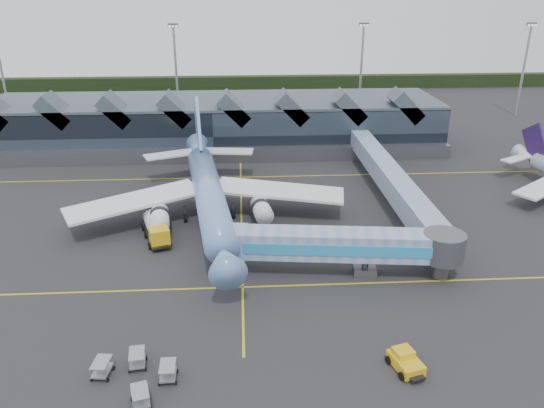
{
  "coord_description": "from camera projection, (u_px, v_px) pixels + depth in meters",
  "views": [
    {
      "loc": [
        0.22,
        -58.84,
        31.4
      ],
      "look_at": [
        3.99,
        3.8,
        5.0
      ],
      "focal_mm": 35.0,
      "sensor_mm": 36.0,
      "label": 1
    }
  ],
  "objects": [
    {
      "name": "ground",
      "position": [
        242.0,
        253.0,
        66.31
      ],
      "size": [
        260.0,
        260.0,
        0.0
      ],
      "primitive_type": "plane",
      "color": "#252527",
      "rests_on": "ground"
    },
    {
      "name": "taxi_stripes",
      "position": [
        241.0,
        220.0,
        75.51
      ],
      "size": [
        120.0,
        60.0,
        0.01
      ],
      "color": "gold",
      "rests_on": "ground"
    },
    {
      "name": "tree_line_far",
      "position": [
        239.0,
        83.0,
        166.74
      ],
      "size": [
        260.0,
        4.0,
        4.0
      ],
      "primitive_type": "cube",
      "color": "black",
      "rests_on": "ground"
    },
    {
      "name": "terminal",
      "position": [
        215.0,
        123.0,
        107.7
      ],
      "size": [
        90.0,
        22.25,
        12.52
      ],
      "color": "black",
      "rests_on": "ground"
    },
    {
      "name": "light_masts",
      "position": [
        331.0,
        72.0,
        120.41
      ],
      "size": [
        132.4,
        42.56,
        22.45
      ],
      "color": "gray",
      "rests_on": "ground"
    },
    {
      "name": "main_airliner",
      "position": [
        208.0,
        191.0,
        74.27
      ],
      "size": [
        39.41,
        45.69,
        14.68
      ],
      "rotation": [
        0.0,
        0.0,
        0.14
      ],
      "color": "#6593CE",
      "rests_on": "ground"
    },
    {
      "name": "jet_bridge",
      "position": [
        355.0,
        246.0,
        60.21
      ],
      "size": [
        27.52,
        6.93,
        5.54
      ],
      "rotation": [
        0.0,
        0.0,
        -0.11
      ],
      "color": "#7293BF",
      "rests_on": "ground"
    },
    {
      "name": "fuel_truck",
      "position": [
        155.0,
        225.0,
        69.81
      ],
      "size": [
        4.96,
        9.59,
        3.23
      ],
      "rotation": [
        0.0,
        0.0,
        0.31
      ],
      "color": "black",
      "rests_on": "ground"
    },
    {
      "name": "pushback_tug",
      "position": [
        406.0,
        361.0,
        46.3
      ],
      "size": [
        3.09,
        4.09,
        1.66
      ],
      "rotation": [
        0.0,
        0.0,
        0.27
      ],
      "color": "gold",
      "rests_on": "ground"
    },
    {
      "name": "baggage_carts",
      "position": [
        137.0,
        373.0,
        44.83
      ],
      "size": [
        7.26,
        7.03,
        1.46
      ],
      "rotation": [
        0.0,
        0.0,
        0.03
      ],
      "color": "#9B9EA4",
      "rests_on": "ground"
    }
  ]
}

